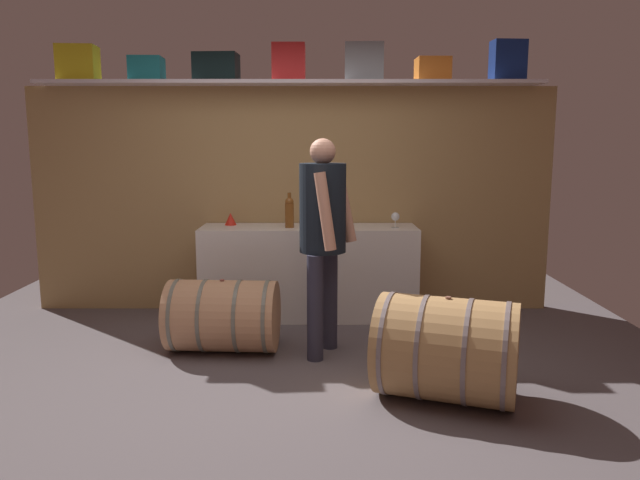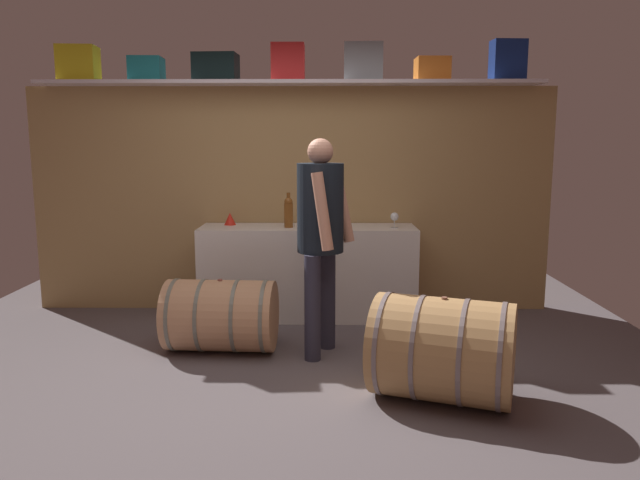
{
  "view_description": "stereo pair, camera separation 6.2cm",
  "coord_description": "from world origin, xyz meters",
  "px_view_note": "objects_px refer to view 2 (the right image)",
  "views": [
    {
      "loc": [
        0.27,
        -3.73,
        1.6
      ],
      "look_at": [
        0.29,
        0.45,
        0.92
      ],
      "focal_mm": 33.73,
      "sensor_mm": 36.0,
      "label": 1
    },
    {
      "loc": [
        0.33,
        -3.73,
        1.6
      ],
      "look_at": [
        0.29,
        0.45,
        0.92
      ],
      "focal_mm": 33.73,
      "sensor_mm": 36.0,
      "label": 2
    }
  ],
  "objects_px": {
    "toolcase_orange": "(432,69)",
    "red_funnel": "(230,219)",
    "toolcase_red": "(288,63)",
    "wine_barrel_far": "(443,349)",
    "wine_glass": "(394,217)",
    "toolcase_navy": "(508,61)",
    "toolcase_grey": "(364,62)",
    "toolcase_teal": "(147,69)",
    "winemaker_pouring": "(321,224)",
    "wine_bottle_amber": "(289,212)",
    "toolcase_black": "(216,67)",
    "toolcase_yellow": "(78,64)",
    "wine_barrel_near": "(221,315)",
    "work_cabinet": "(308,272)"
  },
  "relations": [
    {
      "from": "toolcase_black",
      "to": "toolcase_red",
      "type": "relative_size",
      "value": 1.2
    },
    {
      "from": "toolcase_red",
      "to": "work_cabinet",
      "type": "bearing_deg",
      "value": -43.96
    },
    {
      "from": "wine_bottle_amber",
      "to": "wine_barrel_far",
      "type": "relative_size",
      "value": 0.31
    },
    {
      "from": "toolcase_teal",
      "to": "red_funnel",
      "type": "bearing_deg",
      "value": -7.52
    },
    {
      "from": "toolcase_black",
      "to": "toolcase_grey",
      "type": "bearing_deg",
      "value": 3.12
    },
    {
      "from": "red_funnel",
      "to": "toolcase_orange",
      "type": "bearing_deg",
      "value": 1.76
    },
    {
      "from": "toolcase_grey",
      "to": "wine_barrel_near",
      "type": "xyz_separation_m",
      "value": [
        -1.15,
        -1.1,
        -2.03
      ]
    },
    {
      "from": "wine_glass",
      "to": "winemaker_pouring",
      "type": "height_order",
      "value": "winemaker_pouring"
    },
    {
      "from": "wine_barrel_far",
      "to": "toolcase_orange",
      "type": "bearing_deg",
      "value": 103.27
    },
    {
      "from": "wine_bottle_amber",
      "to": "wine_glass",
      "type": "distance_m",
      "value": 0.95
    },
    {
      "from": "wine_glass",
      "to": "red_funnel",
      "type": "relative_size",
      "value": 1.24
    },
    {
      "from": "red_funnel",
      "to": "toolcase_yellow",
      "type": "bearing_deg",
      "value": 177.59
    },
    {
      "from": "toolcase_grey",
      "to": "wine_bottle_amber",
      "type": "xyz_separation_m",
      "value": [
        -0.67,
        -0.23,
        -1.32
      ]
    },
    {
      "from": "toolcase_orange",
      "to": "wine_barrel_far",
      "type": "height_order",
      "value": "toolcase_orange"
    },
    {
      "from": "toolcase_teal",
      "to": "winemaker_pouring",
      "type": "distance_m",
      "value": 2.33
    },
    {
      "from": "toolcase_red",
      "to": "wine_glass",
      "type": "relative_size",
      "value": 2.33
    },
    {
      "from": "toolcase_teal",
      "to": "work_cabinet",
      "type": "distance_m",
      "value": 2.35
    },
    {
      "from": "wine_bottle_amber",
      "to": "wine_barrel_near",
      "type": "bearing_deg",
      "value": -118.75
    },
    {
      "from": "wine_barrel_near",
      "to": "toolcase_black",
      "type": "bearing_deg",
      "value": 102.77
    },
    {
      "from": "wine_glass",
      "to": "wine_barrel_far",
      "type": "height_order",
      "value": "wine_glass"
    },
    {
      "from": "toolcase_black",
      "to": "winemaker_pouring",
      "type": "height_order",
      "value": "toolcase_black"
    },
    {
      "from": "toolcase_black",
      "to": "wine_glass",
      "type": "xyz_separation_m",
      "value": [
        1.61,
        -0.24,
        -1.33
      ]
    },
    {
      "from": "toolcase_teal",
      "to": "toolcase_grey",
      "type": "distance_m",
      "value": 1.96
    },
    {
      "from": "toolcase_red",
      "to": "wine_barrel_far",
      "type": "distance_m",
      "value": 3.01
    },
    {
      "from": "toolcase_grey",
      "to": "wine_glass",
      "type": "xyz_separation_m",
      "value": [
        0.28,
        -0.24,
        -1.37
      ]
    },
    {
      "from": "toolcase_yellow",
      "to": "toolcase_navy",
      "type": "height_order",
      "value": "toolcase_navy"
    },
    {
      "from": "toolcase_red",
      "to": "toolcase_navy",
      "type": "distance_m",
      "value": 1.97
    },
    {
      "from": "toolcase_yellow",
      "to": "toolcase_grey",
      "type": "height_order",
      "value": "toolcase_grey"
    },
    {
      "from": "toolcase_red",
      "to": "toolcase_navy",
      "type": "bearing_deg",
      "value": -0.12
    },
    {
      "from": "toolcase_black",
      "to": "red_funnel",
      "type": "distance_m",
      "value": 1.37
    },
    {
      "from": "toolcase_red",
      "to": "toolcase_navy",
      "type": "relative_size",
      "value": 0.91
    },
    {
      "from": "toolcase_black",
      "to": "wine_barrel_near",
      "type": "bearing_deg",
      "value": -77.4
    },
    {
      "from": "toolcase_black",
      "to": "winemaker_pouring",
      "type": "distance_m",
      "value": 1.97
    },
    {
      "from": "toolcase_black",
      "to": "winemaker_pouring",
      "type": "xyz_separation_m",
      "value": [
        0.96,
        -1.17,
        -1.27
      ]
    },
    {
      "from": "toolcase_yellow",
      "to": "wine_bottle_amber",
      "type": "xyz_separation_m",
      "value": [
        1.9,
        -0.23,
        -1.31
      ]
    },
    {
      "from": "toolcase_black",
      "to": "toolcase_teal",
      "type": "bearing_deg",
      "value": -176.88
    },
    {
      "from": "toolcase_grey",
      "to": "wine_barrel_far",
      "type": "distance_m",
      "value": 2.84
    },
    {
      "from": "wine_barrel_far",
      "to": "winemaker_pouring",
      "type": "distance_m",
      "value": 1.31
    },
    {
      "from": "wine_barrel_far",
      "to": "toolcase_red",
      "type": "bearing_deg",
      "value": 137.87
    },
    {
      "from": "toolcase_black",
      "to": "wine_glass",
      "type": "distance_m",
      "value": 2.1
    },
    {
      "from": "toolcase_yellow",
      "to": "toolcase_orange",
      "type": "xyz_separation_m",
      "value": [
        3.19,
        0.0,
        -0.05
      ]
    },
    {
      "from": "toolcase_teal",
      "to": "wine_bottle_amber",
      "type": "xyz_separation_m",
      "value": [
        1.29,
        -0.23,
        -1.26
      ]
    },
    {
      "from": "toolcase_grey",
      "to": "red_funnel",
      "type": "distance_m",
      "value": 1.87
    },
    {
      "from": "toolcase_red",
      "to": "toolcase_grey",
      "type": "height_order",
      "value": "toolcase_grey"
    },
    {
      "from": "wine_barrel_near",
      "to": "wine_barrel_far",
      "type": "height_order",
      "value": "wine_barrel_far"
    },
    {
      "from": "wine_barrel_near",
      "to": "toolcase_orange",
      "type": "bearing_deg",
      "value": 35.23
    },
    {
      "from": "wine_bottle_amber",
      "to": "red_funnel",
      "type": "relative_size",
      "value": 2.81
    },
    {
      "from": "toolcase_grey",
      "to": "toolcase_navy",
      "type": "relative_size",
      "value": 0.96
    },
    {
      "from": "toolcase_black",
      "to": "winemaker_pouring",
      "type": "relative_size",
      "value": 0.24
    },
    {
      "from": "toolcase_orange",
      "to": "red_funnel",
      "type": "distance_m",
      "value": 2.29
    }
  ]
}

